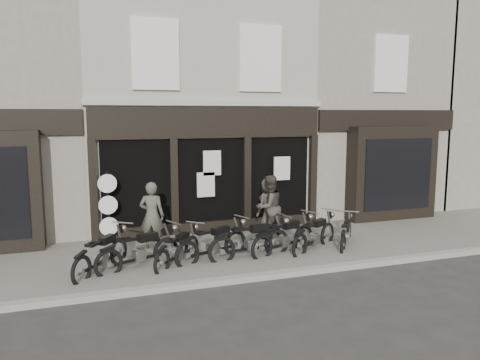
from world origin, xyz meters
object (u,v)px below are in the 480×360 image
object	(u,v)px
motorcycle_4	(251,244)
advert_sign_post	(108,211)
man_centre	(269,207)
motorcycle_0	(102,257)
motorcycle_2	(178,252)
motorcycle_3	(213,246)
man_right	(269,205)
man_left	(152,216)
motorcycle_6	(315,237)
motorcycle_5	(284,240)
motorcycle_7	(346,236)
motorcycle_1	(139,254)

from	to	relation	value
motorcycle_4	advert_sign_post	world-z (taller)	advert_sign_post
man_centre	advert_sign_post	bearing A→B (deg)	-31.57
motorcycle_0	motorcycle_2	size ratio (longest dim) A/B	1.18
motorcycle_3	man_right	distance (m)	3.06
man_centre	man_right	xyz separation A→B (m)	(0.24, 0.60, -0.08)
motorcycle_0	motorcycle_3	world-z (taller)	motorcycle_3
motorcycle_0	man_left	xyz separation A→B (m)	(1.37, 1.33, 0.61)
motorcycle_2	advert_sign_post	bearing A→B (deg)	75.91
motorcycle_0	motorcycle_6	bearing A→B (deg)	-54.40
motorcycle_4	motorcycle_2	bearing A→B (deg)	168.04
motorcycle_3	man_right	world-z (taller)	man_right
motorcycle_5	man_right	world-z (taller)	man_right
motorcycle_2	advert_sign_post	world-z (taller)	advert_sign_post
motorcycle_3	advert_sign_post	distance (m)	3.35
motorcycle_7	advert_sign_post	size ratio (longest dim) A/B	0.75
motorcycle_1	motorcycle_6	world-z (taller)	motorcycle_1
motorcycle_6	man_right	world-z (taller)	man_right
man_centre	man_right	distance (m)	0.65
motorcycle_1	motorcycle_5	xyz separation A→B (m)	(3.76, 0.02, 0.00)
advert_sign_post	man_centre	bearing A→B (deg)	-16.68
motorcycle_3	motorcycle_5	xyz separation A→B (m)	(1.93, -0.05, 0.00)
motorcycle_2	man_centre	world-z (taller)	man_centre
man_right	motorcycle_7	bearing A→B (deg)	104.35
man_centre	motorcycle_5	bearing A→B (deg)	64.96
motorcycle_5	man_centre	xyz separation A→B (m)	(0.13, 1.38, 0.62)
motorcycle_2	motorcycle_3	world-z (taller)	motorcycle_3
motorcycle_2	man_right	size ratio (longest dim) A/B	0.94
motorcycle_0	motorcycle_1	world-z (taller)	motorcycle_1
motorcycle_3	motorcycle_5	world-z (taller)	motorcycle_5
motorcycle_2	motorcycle_7	size ratio (longest dim) A/B	0.99
motorcycle_6	man_right	xyz separation A→B (m)	(-0.53, 1.98, 0.55)
motorcycle_5	advert_sign_post	distance (m)	4.94
motorcycle_6	motorcycle_5	bearing A→B (deg)	147.21
motorcycle_6	advert_sign_post	bearing A→B (deg)	123.14
motorcycle_1	motorcycle_6	xyz separation A→B (m)	(4.66, 0.03, -0.01)
motorcycle_1	man_right	xyz separation A→B (m)	(4.13, 2.01, 0.54)
motorcycle_4	motorcycle_7	world-z (taller)	motorcycle_4
motorcycle_3	advert_sign_post	bearing A→B (deg)	114.41
man_right	motorcycle_5	bearing A→B (deg)	55.51
motorcycle_6	motorcycle_7	distance (m)	1.00
motorcycle_1	motorcycle_0	bearing A→B (deg)	153.27
motorcycle_3	man_left	bearing A→B (deg)	112.86
motorcycle_4	motorcycle_6	distance (m)	1.88
motorcycle_4	motorcycle_7	xyz separation A→B (m)	(2.87, 0.17, -0.08)
man_right	motorcycle_4	bearing A→B (deg)	33.50
man_left	advert_sign_post	bearing A→B (deg)	-18.54
motorcycle_5	man_left	xyz separation A→B (m)	(-3.25, 1.37, 0.60)
motorcycle_2	motorcycle_7	xyz separation A→B (m)	(4.73, 0.05, -0.02)
motorcycle_5	man_centre	distance (m)	1.52
motorcycle_1	motorcycle_3	xyz separation A→B (m)	(1.83, 0.07, 0.00)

